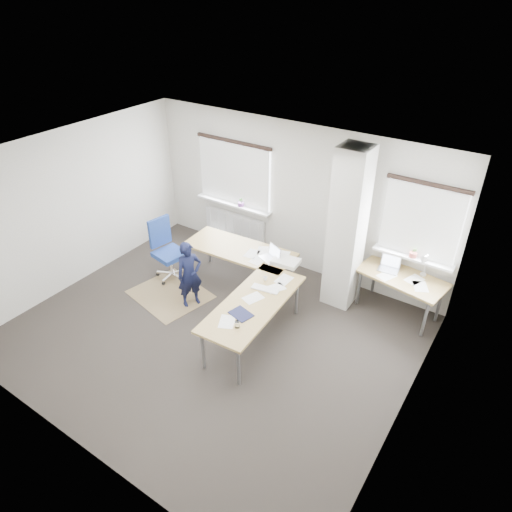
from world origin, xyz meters
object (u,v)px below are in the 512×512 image
Objects in this scene: desk_main at (249,275)px; desk_side at (402,278)px; person at (190,275)px; task_chair at (170,262)px.

desk_side is (2.12, 1.32, -0.01)m from desk_main.
person is at bearing -140.21° from desk_side.
person reaches higher than task_chair.
task_chair is at bearing -151.29° from desk_side.
desk_main is at bearing -37.72° from person.
person is (-3.03, -1.74, -0.09)m from desk_side.
desk_side is 1.25× the size of person.
task_chair is 1.00m from person.
desk_side is at bearing -32.46° from person.
desk_main is at bearing 10.87° from task_chair.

